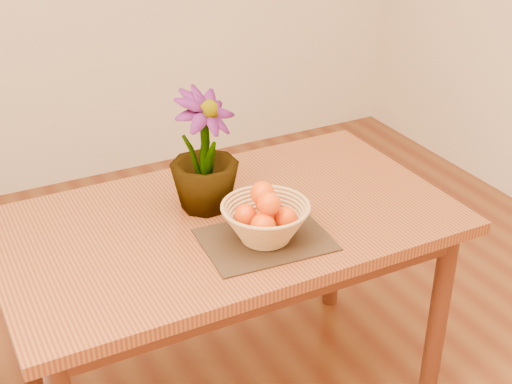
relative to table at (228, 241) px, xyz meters
name	(u,v)px	position (x,y,z in m)	size (l,w,h in m)	color
table	(228,241)	(0.00, 0.00, 0.00)	(1.40, 0.80, 0.75)	brown
placemat	(265,240)	(0.04, -0.17, 0.09)	(0.36, 0.27, 0.01)	#321F12
wicker_basket	(265,224)	(0.04, -0.17, 0.15)	(0.26, 0.26, 0.11)	tan
orange_pile	(265,210)	(0.04, -0.17, 0.19)	(0.16, 0.17, 0.13)	#EE5403
potted_plant	(204,152)	(-0.03, 0.09, 0.28)	(0.21, 0.21, 0.38)	#184714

